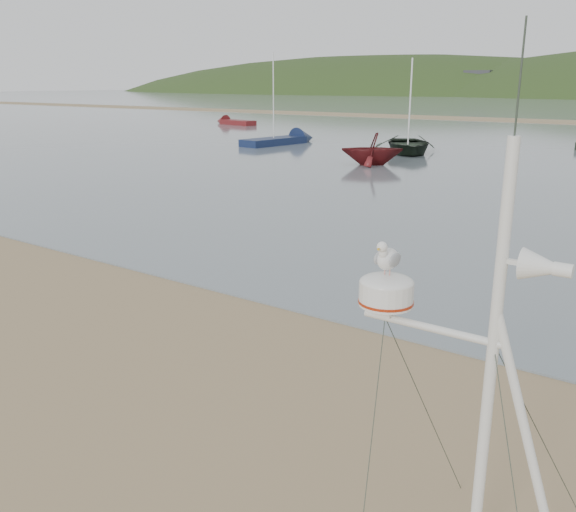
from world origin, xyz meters
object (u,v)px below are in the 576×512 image
Objects in this scene: sailboat_blue_near at (291,139)px; dinghy_red_far at (229,122)px; mast_rig at (473,461)px; boat_dark at (410,109)px; boat_red at (373,134)px.

sailboat_blue_near reaches higher than dinghy_red_far.
boat_dark is at bearing 115.63° from mast_rig.
sailboat_blue_near is at bearing 127.46° from mast_rig.
dinghy_red_far is at bearing -159.24° from boat_red.
sailboat_blue_near is at bearing -37.26° from dinghy_red_far.
mast_rig is 62.70m from dinghy_red_far.
boat_red reaches higher than dinghy_red_far.
mast_rig reaches higher than dinghy_red_far.
boat_red is at bearing -114.40° from boat_dark.
mast_rig is at bearing -52.54° from sailboat_blue_near.
boat_dark is 31.21m from dinghy_red_far.
dinghy_red_far is at bearing 132.76° from mast_rig.
sailboat_blue_near is at bearing 141.48° from boat_dark.
mast_rig is 0.88× the size of boat_dark.
mast_rig is at bearing -95.60° from boat_dark.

